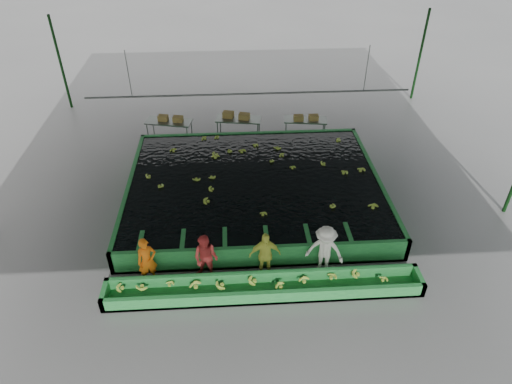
{
  "coord_description": "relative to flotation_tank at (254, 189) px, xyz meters",
  "views": [
    {
      "loc": [
        -0.89,
        -13.43,
        11.02
      ],
      "look_at": [
        0.0,
        0.5,
        1.0
      ],
      "focal_mm": 32.0,
      "sensor_mm": 36.0,
      "label": 1
    }
  ],
  "objects": [
    {
      "name": "tank_water",
      "position": [
        0.0,
        -0.0,
        0.4
      ],
      "size": [
        9.7,
        7.7,
        0.0
      ],
      "primitive_type": "cube",
      "color": "black",
      "rests_on": "flotation_tank"
    },
    {
      "name": "trough_bananas",
      "position": [
        0.0,
        -5.1,
        -0.05
      ],
      "size": [
        8.41,
        0.56,
        0.11
      ],
      "primitive_type": null,
      "color": "#97B836",
      "rests_on": "sorting_trough"
    },
    {
      "name": "box_stack_right",
      "position": [
        2.81,
        4.92,
        0.49
      ],
      "size": [
        1.2,
        0.34,
        0.26
      ],
      "primitive_type": null,
      "rotation": [
        0.0,
        0.0,
        -0.0
      ],
      "color": "olive",
      "rests_on": "packing_table_right"
    },
    {
      "name": "shed_roof",
      "position": [
        0.0,
        -1.5,
        4.55
      ],
      "size": [
        20.0,
        22.0,
        0.04
      ],
      "primitive_type": "cube",
      "color": "slate",
      "rests_on": "shed_posts"
    },
    {
      "name": "packing_table_left",
      "position": [
        -3.83,
        5.14,
        0.05
      ],
      "size": [
        2.33,
        1.33,
        1.0
      ],
      "primitive_type": null,
      "rotation": [
        0.0,
        0.0,
        -0.21
      ],
      "color": "#59605B",
      "rests_on": "ground"
    },
    {
      "name": "worker_a",
      "position": [
        -3.66,
        -4.3,
        0.4
      ],
      "size": [
        0.73,
        0.61,
        1.7
      ],
      "primitive_type": "imported",
      "rotation": [
        0.0,
        0.0,
        0.39
      ],
      "color": "orange",
      "rests_on": "ground"
    },
    {
      "name": "ground",
      "position": [
        0.0,
        -1.5,
        -0.45
      ],
      "size": [
        80.0,
        80.0,
        0.0
      ],
      "primitive_type": "plane",
      "color": "slate",
      "rests_on": "ground"
    },
    {
      "name": "packing_table_right",
      "position": [
        2.81,
        5.01,
        0.02
      ],
      "size": [
        2.17,
        1.1,
        0.94
      ],
      "primitive_type": null,
      "rotation": [
        0.0,
        0.0,
        -0.14
      ],
      "color": "#59605B",
      "rests_on": "ground"
    },
    {
      "name": "box_stack_mid",
      "position": [
        -0.57,
        5.25,
        0.54
      ],
      "size": [
        1.36,
        0.73,
        0.28
      ],
      "primitive_type": null,
      "rotation": [
        0.0,
        0.0,
        -0.3
      ],
      "color": "olive",
      "rests_on": "packing_table_mid"
    },
    {
      "name": "worker_d",
      "position": [
        2.0,
        -4.3,
        0.49
      ],
      "size": [
        1.38,
        1.06,
        1.89
      ],
      "primitive_type": "imported",
      "rotation": [
        0.0,
        0.0,
        -0.33
      ],
      "color": "white",
      "rests_on": "ground"
    },
    {
      "name": "floating_bananas",
      "position": [
        0.0,
        0.8,
        0.4
      ],
      "size": [
        8.35,
        5.69,
        0.11
      ],
      "primitive_type": null,
      "color": "#97B836",
      "rests_on": "tank_water"
    },
    {
      "name": "worker_c",
      "position": [
        0.07,
        -4.3,
        0.43
      ],
      "size": [
        1.06,
        0.5,
        1.75
      ],
      "primitive_type": "imported",
      "rotation": [
        0.0,
        0.0,
        0.08
      ],
      "color": "#D8E24C",
      "rests_on": "ground"
    },
    {
      "name": "shed_posts",
      "position": [
        0.0,
        -1.5,
        2.05
      ],
      "size": [
        20.0,
        22.0,
        5.0
      ],
      "primitive_type": null,
      "color": "black",
      "rests_on": "ground"
    },
    {
      "name": "worker_b",
      "position": [
        -1.81,
        -4.3,
        0.41
      ],
      "size": [
        1.01,
        0.9,
        1.72
      ],
      "primitive_type": "imported",
      "rotation": [
        0.0,
        0.0,
        -0.35
      ],
      "color": "#D03A37",
      "rests_on": "ground"
    },
    {
      "name": "packing_table_mid",
      "position": [
        -0.46,
        5.2,
        0.05
      ],
      "size": [
        2.3,
        1.22,
        0.99
      ],
      "primitive_type": null,
      "rotation": [
        0.0,
        0.0,
        -0.16
      ],
      "color": "#59605B",
      "rests_on": "ground"
    },
    {
      "name": "box_stack_left",
      "position": [
        -3.73,
        5.14,
        0.55
      ],
      "size": [
        1.24,
        0.57,
        0.26
      ],
      "primitive_type": null,
      "rotation": [
        0.0,
        0.0,
        -0.21
      ],
      "color": "olive",
      "rests_on": "packing_table_left"
    },
    {
      "name": "rail_hanger_right",
      "position": [
        5.0,
        3.5,
        3.55
      ],
      "size": [
        0.04,
        0.04,
        2.0
      ],
      "primitive_type": "cylinder",
      "color": "#59605B",
      "rests_on": "shed_roof"
    },
    {
      "name": "cableway_rail",
      "position": [
        0.0,
        3.5,
        2.55
      ],
      "size": [
        0.08,
        0.08,
        14.0
      ],
      "primitive_type": "cylinder",
      "color": "#59605B",
      "rests_on": "shed_roof"
    },
    {
      "name": "flotation_tank",
      "position": [
        0.0,
        0.0,
        0.0
      ],
      "size": [
        10.0,
        8.0,
        0.9
      ],
      "primitive_type": null,
      "color": "#237C34",
      "rests_on": "ground"
    },
    {
      "name": "rail_hanger_left",
      "position": [
        -5.0,
        3.5,
        3.55
      ],
      "size": [
        0.04,
        0.04,
        2.0
      ],
      "primitive_type": "cylinder",
      "color": "#59605B",
      "rests_on": "shed_roof"
    },
    {
      "name": "sorting_trough",
      "position": [
        0.0,
        -5.1,
        -0.2
      ],
      "size": [
        10.0,
        1.0,
        0.5
      ],
      "primitive_type": null,
      "color": "#237C34",
      "rests_on": "ground"
    }
  ]
}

